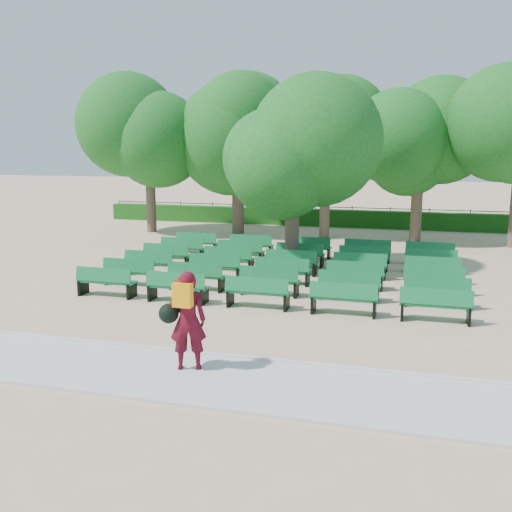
{
  "coord_description": "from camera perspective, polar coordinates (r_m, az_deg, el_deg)",
  "views": [
    {
      "loc": [
        4.26,
        -16.52,
        4.16
      ],
      "look_at": [
        -0.08,
        -1.0,
        1.1
      ],
      "focal_mm": 40.0,
      "sensor_mm": 36.0,
      "label": 1
    }
  ],
  "objects": [
    {
      "name": "person",
      "position": [
        10.73,
        -7.02,
        -6.26
      ],
      "size": [
        0.94,
        0.65,
        1.89
      ],
      "rotation": [
        0.0,
        0.0,
        3.48
      ],
      "color": "#4E0B17",
      "rests_on": "ground"
    },
    {
      "name": "tree_among",
      "position": [
        19.19,
        3.71,
        10.24
      ],
      "size": [
        4.29,
        4.29,
        5.95
      ],
      "color": "brown",
      "rests_on": "ground"
    },
    {
      "name": "fence",
      "position": [
        31.49,
        7.74,
        3.05
      ],
      "size": [
        26.0,
        0.1,
        1.02
      ],
      "primitive_type": null,
      "color": "black",
      "rests_on": "ground"
    },
    {
      "name": "tree_line",
      "position": [
        27.18,
        6.44,
        1.87
      ],
      "size": [
        21.8,
        6.8,
        7.04
      ],
      "primitive_type": null,
      "color": "#1A641F",
      "rests_on": "ground"
    },
    {
      "name": "curb",
      "position": [
        11.86,
        -6.56,
        -9.6
      ],
      "size": [
        30.0,
        0.12,
        0.1
      ],
      "primitive_type": "cube",
      "color": "silver",
      "rests_on": "ground"
    },
    {
      "name": "paving",
      "position": [
        10.88,
        -8.88,
        -11.68
      ],
      "size": [
        30.0,
        2.2,
        0.06
      ],
      "primitive_type": "cube",
      "color": "silver",
      "rests_on": "ground"
    },
    {
      "name": "bench_array",
      "position": [
        18.47,
        3.19,
        -2.01
      ],
      "size": [
        1.72,
        0.61,
        1.07
      ],
      "rotation": [
        0.0,
        0.0,
        -0.05
      ],
      "color": "#137139",
      "rests_on": "ground"
    },
    {
      "name": "ground",
      "position": [
        17.56,
        1.15,
        -2.96
      ],
      "size": [
        120.0,
        120.0,
        0.0
      ],
      "primitive_type": "plane",
      "color": "tan"
    },
    {
      "name": "hedge",
      "position": [
        31.04,
        7.66,
        3.78
      ],
      "size": [
        26.0,
        0.7,
        0.9
      ],
      "primitive_type": "cube",
      "color": "#195616",
      "rests_on": "ground"
    }
  ]
}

